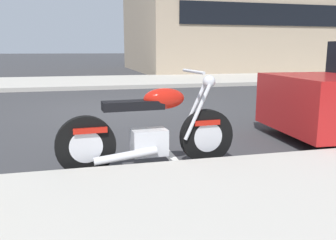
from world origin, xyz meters
TOP-DOWN VIEW (x-y plane):
  - ground_plane at (0.00, 0.00)m, footprint 260.00×260.00m
  - parking_stall_stripe at (0.00, -3.74)m, footprint 0.12×2.20m
  - parked_motorcycle at (-0.33, -4.21)m, footprint 2.08×0.62m

SIDE VIEW (x-z plane):
  - ground_plane at x=0.00m, z-range 0.00..0.00m
  - parking_stall_stripe at x=0.00m, z-range 0.00..0.01m
  - parked_motorcycle at x=-0.33m, z-range -0.13..1.00m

